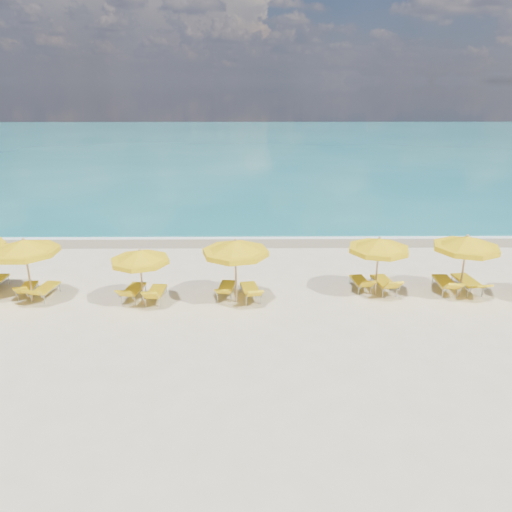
{
  "coord_description": "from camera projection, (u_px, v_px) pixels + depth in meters",
  "views": [
    {
      "loc": [
        -0.19,
        -17.91,
        8.02
      ],
      "look_at": [
        0.0,
        1.5,
        1.2
      ],
      "focal_mm": 35.0,
      "sensor_mm": 36.0,
      "label": 1
    }
  ],
  "objects": [
    {
      "name": "whitecap_far",
      "position": [
        348.0,
        181.0,
        42.27
      ],
      "size": [
        18.0,
        0.3,
        0.05
      ],
      "primitive_type": "cube",
      "color": "white",
      "rests_on": "ground"
    },
    {
      "name": "ocean",
      "position": [
        253.0,
        146.0,
        64.84
      ],
      "size": [
        120.0,
        80.0,
        0.3
      ],
      "primitive_type": "cube",
      "color": "#146B71",
      "rests_on": "ground"
    },
    {
      "name": "wet_sand_band",
      "position": [
        255.0,
        241.0,
        26.54
      ],
      "size": [
        120.0,
        2.6,
        0.01
      ],
      "primitive_type": "cube",
      "color": "tan",
      "rests_on": "ground"
    },
    {
      "name": "lounger_4_left",
      "position": [
        226.0,
        291.0,
        19.61
      ],
      "size": [
        0.76,
        1.81,
        0.75
      ],
      "rotation": [
        0.0,
        0.0,
        -0.11
      ],
      "color": "#A5A8AD",
      "rests_on": "ground"
    },
    {
      "name": "ground_plane",
      "position": [
        256.0,
        297.0,
        19.56
      ],
      "size": [
        120.0,
        120.0,
        0.0
      ],
      "primitive_type": "plane",
      "color": "beige"
    },
    {
      "name": "foam_line",
      "position": [
        255.0,
        236.0,
        27.29
      ],
      "size": [
        120.0,
        1.2,
        0.03
      ],
      "primitive_type": "cube",
      "color": "white",
      "rests_on": "ground"
    },
    {
      "name": "whitecap_near",
      "position": [
        170.0,
        200.0,
        35.54
      ],
      "size": [
        14.0,
        0.36,
        0.05
      ],
      "primitive_type": "cube",
      "color": "white",
      "rests_on": "ground"
    },
    {
      "name": "umbrella_6",
      "position": [
        467.0,
        244.0,
        19.01
      ],
      "size": [
        2.69,
        2.69,
        2.54
      ],
      "rotation": [
        0.0,
        0.0,
        0.08
      ],
      "color": "tan",
      "rests_on": "ground"
    },
    {
      "name": "umbrella_3",
      "position": [
        140.0,
        257.0,
        18.34
      ],
      "size": [
        2.35,
        2.35,
        2.23
      ],
      "rotation": [
        0.0,
        0.0,
        -0.07
      ],
      "color": "tan",
      "rests_on": "ground"
    },
    {
      "name": "lounger_6_right",
      "position": [
        467.0,
        285.0,
        20.09
      ],
      "size": [
        0.86,
        2.12,
        0.79
      ],
      "rotation": [
        0.0,
        0.0,
        0.1
      ],
      "color": "#A5A8AD",
      "rests_on": "ground"
    },
    {
      "name": "umbrella_4",
      "position": [
        236.0,
        248.0,
        18.47
      ],
      "size": [
        2.84,
        2.84,
        2.54
      ],
      "rotation": [
        0.0,
        0.0,
        -0.14
      ],
      "color": "tan",
      "rests_on": "ground"
    },
    {
      "name": "lounger_2_left",
      "position": [
        28.0,
        291.0,
        19.68
      ],
      "size": [
        0.74,
        1.62,
        0.74
      ],
      "rotation": [
        0.0,
        0.0,
        0.14
      ],
      "color": "#A5A8AD",
      "rests_on": "ground"
    },
    {
      "name": "lounger_6_left",
      "position": [
        445.0,
        286.0,
        20.02
      ],
      "size": [
        0.72,
        1.98,
        0.85
      ],
      "rotation": [
        0.0,
        0.0,
        -0.03
      ],
      "color": "#A5A8AD",
      "rests_on": "ground"
    },
    {
      "name": "lounger_3_left",
      "position": [
        133.0,
        294.0,
        19.37
      ],
      "size": [
        0.84,
        1.85,
        0.81
      ],
      "rotation": [
        0.0,
        0.0,
        -0.14
      ],
      "color": "#A5A8AD",
      "rests_on": "ground"
    },
    {
      "name": "lounger_5_right",
      "position": [
        384.0,
        286.0,
        20.06
      ],
      "size": [
        0.9,
        1.97,
        0.88
      ],
      "rotation": [
        0.0,
        0.0,
        0.14
      ],
      "color": "#A5A8AD",
      "rests_on": "ground"
    },
    {
      "name": "umbrella_2",
      "position": [
        24.0,
        247.0,
        18.56
      ],
      "size": [
        3.29,
        3.29,
        2.55
      ],
      "rotation": [
        0.0,
        0.0,
        0.39
      ],
      "color": "tan",
      "rests_on": "ground"
    },
    {
      "name": "lounger_4_right",
      "position": [
        251.0,
        293.0,
        19.37
      ],
      "size": [
        0.94,
        1.94,
        0.81
      ],
      "rotation": [
        0.0,
        0.0,
        0.18
      ],
      "color": "#A5A8AD",
      "rests_on": "ground"
    },
    {
      "name": "lounger_5_left",
      "position": [
        360.0,
        285.0,
        20.24
      ],
      "size": [
        0.76,
        1.73,
        0.78
      ],
      "rotation": [
        0.0,
        0.0,
        0.12
      ],
      "color": "#A5A8AD",
      "rests_on": "ground"
    },
    {
      "name": "umbrella_5",
      "position": [
        379.0,
        245.0,
        19.15
      ],
      "size": [
        2.69,
        2.69,
        2.41
      ],
      "rotation": [
        0.0,
        0.0,
        0.14
      ],
      "color": "tan",
      "rests_on": "ground"
    },
    {
      "name": "lounger_3_right",
      "position": [
        156.0,
        296.0,
        19.18
      ],
      "size": [
        0.69,
        1.78,
        0.83
      ],
      "rotation": [
        0.0,
        0.0,
        -0.06
      ],
      "color": "#A5A8AD",
      "rests_on": "ground"
    },
    {
      "name": "lounger_2_right",
      "position": [
        45.0,
        292.0,
        19.49
      ],
      "size": [
        0.85,
        1.87,
        0.76
      ],
      "rotation": [
        0.0,
        0.0,
        -0.15
      ],
      "color": "#A5A8AD",
      "rests_on": "ground"
    }
  ]
}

